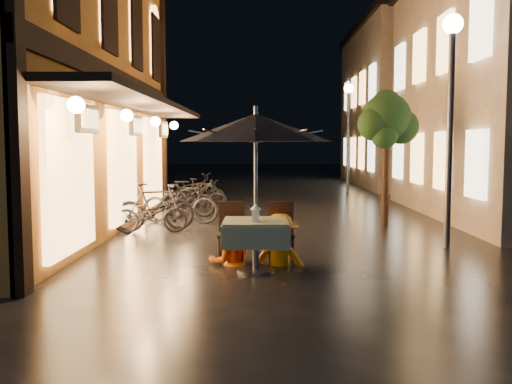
{
  "coord_description": "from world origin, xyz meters",
  "views": [
    {
      "loc": [
        -0.45,
        -8.43,
        1.92
      ],
      "look_at": [
        -0.52,
        0.57,
        1.15
      ],
      "focal_mm": 40.0,
      "sensor_mm": 36.0,
      "label": 1
    }
  ],
  "objects_px": {
    "cafe_table": "(256,233)",
    "table_lantern": "(256,212)",
    "bicycle_0": "(151,214)",
    "streetlamp_near": "(451,88)",
    "person_orange": "(231,219)",
    "person_yellow": "(280,215)",
    "patio_umbrella": "(256,128)"
  },
  "relations": [
    {
      "from": "patio_umbrella",
      "to": "person_orange",
      "type": "xyz_separation_m",
      "value": [
        -0.4,
        0.58,
        -1.42
      ]
    },
    {
      "from": "table_lantern",
      "to": "bicycle_0",
      "type": "distance_m",
      "value": 4.5
    },
    {
      "from": "person_orange",
      "to": "person_yellow",
      "type": "xyz_separation_m",
      "value": [
        0.78,
        -0.03,
        0.06
      ]
    },
    {
      "from": "person_yellow",
      "to": "cafe_table",
      "type": "bearing_deg",
      "value": 67.95
    },
    {
      "from": "table_lantern",
      "to": "person_yellow",
      "type": "distance_m",
      "value": 0.8
    },
    {
      "from": "cafe_table",
      "to": "streetlamp_near",
      "type": "bearing_deg",
      "value": 30.0
    },
    {
      "from": "person_yellow",
      "to": "streetlamp_near",
      "type": "bearing_deg",
      "value": -141.99
    },
    {
      "from": "patio_umbrella",
      "to": "person_orange",
      "type": "height_order",
      "value": "patio_umbrella"
    },
    {
      "from": "person_orange",
      "to": "person_yellow",
      "type": "relative_size",
      "value": 0.92
    },
    {
      "from": "streetlamp_near",
      "to": "cafe_table",
      "type": "distance_m",
      "value": 4.68
    },
    {
      "from": "streetlamp_near",
      "to": "bicycle_0",
      "type": "xyz_separation_m",
      "value": [
        -5.8,
        1.68,
        -2.51
      ]
    },
    {
      "from": "cafe_table",
      "to": "table_lantern",
      "type": "xyz_separation_m",
      "value": [
        0.0,
        -0.14,
        0.33
      ]
    },
    {
      "from": "bicycle_0",
      "to": "cafe_table",
      "type": "bearing_deg",
      "value": -157.42
    },
    {
      "from": "patio_umbrella",
      "to": "bicycle_0",
      "type": "relative_size",
      "value": 1.58
    },
    {
      "from": "patio_umbrella",
      "to": "table_lantern",
      "type": "relative_size",
      "value": 9.84
    },
    {
      "from": "streetlamp_near",
      "to": "bicycle_0",
      "type": "relative_size",
      "value": 2.72
    },
    {
      "from": "table_lantern",
      "to": "person_yellow",
      "type": "height_order",
      "value": "person_yellow"
    },
    {
      "from": "cafe_table",
      "to": "bicycle_0",
      "type": "relative_size",
      "value": 0.64
    },
    {
      "from": "bicycle_0",
      "to": "person_orange",
      "type": "bearing_deg",
      "value": -158.05
    },
    {
      "from": "cafe_table",
      "to": "patio_umbrella",
      "type": "height_order",
      "value": "patio_umbrella"
    },
    {
      "from": "patio_umbrella",
      "to": "table_lantern",
      "type": "bearing_deg",
      "value": -90.0
    },
    {
      "from": "person_orange",
      "to": "person_yellow",
      "type": "height_order",
      "value": "person_yellow"
    },
    {
      "from": "patio_umbrella",
      "to": "streetlamp_near",
      "type": "bearing_deg",
      "value": 30.0
    },
    {
      "from": "cafe_table",
      "to": "table_lantern",
      "type": "relative_size",
      "value": 3.96
    },
    {
      "from": "person_yellow",
      "to": "person_orange",
      "type": "bearing_deg",
      "value": 10.68
    },
    {
      "from": "patio_umbrella",
      "to": "bicycle_0",
      "type": "xyz_separation_m",
      "value": [
        -2.28,
        3.71,
        -1.74
      ]
    },
    {
      "from": "table_lantern",
      "to": "person_yellow",
      "type": "bearing_deg",
      "value": 60.9
    },
    {
      "from": "cafe_table",
      "to": "bicycle_0",
      "type": "bearing_deg",
      "value": 121.6
    },
    {
      "from": "table_lantern",
      "to": "patio_umbrella",
      "type": "bearing_deg",
      "value": 90.0
    },
    {
      "from": "table_lantern",
      "to": "streetlamp_near",
      "type": "bearing_deg",
      "value": 31.64
    },
    {
      "from": "person_orange",
      "to": "bicycle_0",
      "type": "distance_m",
      "value": 3.67
    },
    {
      "from": "table_lantern",
      "to": "bicycle_0",
      "type": "relative_size",
      "value": 0.16
    }
  ]
}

